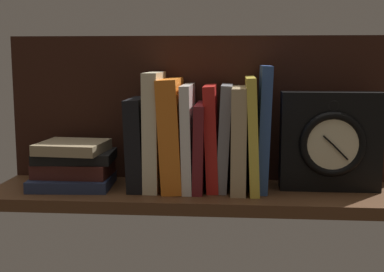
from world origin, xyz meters
TOP-DOWN VIEW (x-y plane):
  - ground_plane at (0.00, 0.00)cm, footprint 87.97×22.32cm
  - back_panel at (0.00, 10.56)cm, footprint 87.97×1.20cm
  - book_black_skeptic at (-13.20, 1.67)cm, footprint 3.94×14.50cm
  - book_cream_twain at (-9.73, 1.67)cm, footprint 3.03×14.83cm
  - book_orange_pandolfini at (-5.86, 1.67)cm, footprint 5.34×15.86cm
  - book_white_catcher at (-2.48, 1.67)cm, footprint 2.56×15.51cm
  - book_maroon_dawkins at (-0.13, 1.67)cm, footprint 2.38×15.55cm
  - book_red_requiem at (2.43, 1.67)cm, footprint 3.40×12.51cm
  - book_gray_chess at (5.07, 1.67)cm, footprint 3.19×12.05cm
  - book_tan_shortstories at (8.03, 1.67)cm, footprint 3.13×16.07cm
  - book_yellow_seinlanguage at (10.84, 1.67)cm, footprint 3.02×16.58cm
  - book_blue_modern at (13.21, 1.67)cm, footprint 2.88×12.20cm
  - framed_clock at (27.09, 2.06)cm, footprint 20.57×6.59cm
  - book_stack_side at (-27.21, 0.63)cm, footprint 17.64×14.10cm

SIDE VIEW (x-z plane):
  - ground_plane at x=0.00cm, z-range -2.50..0.00cm
  - book_stack_side at x=-27.21cm, z-range -0.24..9.57cm
  - book_maroon_dawkins at x=-0.13cm, z-range -0.02..18.06cm
  - book_black_skeptic at x=-13.20cm, z-range -0.05..19.11cm
  - framed_clock at x=27.09cm, z-range -0.02..20.55cm
  - book_tan_shortstories at x=8.03cm, z-range 0.00..21.50cm
  - book_red_requiem at x=2.43cm, z-range -0.04..21.86cm
  - book_white_catcher at x=-2.48cm, z-range -0.02..21.98cm
  - book_gray_chess at x=5.07cm, z-range -0.04..22.01cm
  - book_orange_pandolfini at x=-5.86cm, z-range -0.09..23.27cm
  - book_yellow_seinlanguage at x=10.84cm, z-range -0.03..23.62cm
  - book_cream_twain at x=-9.73cm, z-range 0.00..24.51cm
  - book_blue_modern at x=13.21cm, z-range -0.02..25.93cm
  - back_panel at x=0.00cm, z-range 0.00..32.34cm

